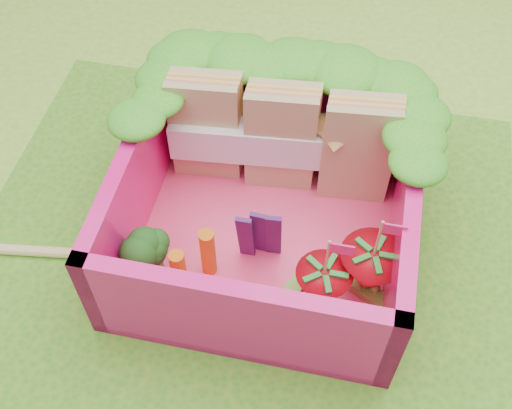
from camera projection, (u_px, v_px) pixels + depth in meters
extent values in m
plane|color=#7CB533|center=(235.00, 278.00, 3.04)|extent=(14.00, 14.00, 0.00)
cube|color=#469A22|center=(235.00, 277.00, 3.02)|extent=(2.60, 2.60, 0.03)
cube|color=#FD4075|center=(266.00, 234.00, 3.12)|extent=(1.30, 1.30, 0.05)
cube|color=#FF157F|center=(291.00, 110.00, 3.29)|extent=(1.30, 0.07, 0.55)
cube|color=#FF157F|center=(237.00, 323.00, 2.56)|extent=(1.30, 0.07, 0.55)
cube|color=#FF157F|center=(139.00, 182.00, 3.00)|extent=(0.07, 1.30, 0.55)
cube|color=#FF157F|center=(403.00, 226.00, 2.85)|extent=(0.07, 1.30, 0.55)
ellipsoid|color=#2F991B|center=(189.00, 50.00, 3.07)|extent=(0.30, 0.30, 0.11)
ellipsoid|color=#2F991B|center=(215.00, 53.00, 3.05)|extent=(0.30, 0.30, 0.11)
ellipsoid|color=#2F991B|center=(240.00, 57.00, 3.04)|extent=(0.30, 0.30, 0.11)
ellipsoid|color=#2F991B|center=(266.00, 60.00, 3.02)|extent=(0.30, 0.30, 0.11)
ellipsoid|color=#2F991B|center=(292.00, 64.00, 3.00)|extent=(0.30, 0.30, 0.11)
ellipsoid|color=#2F991B|center=(319.00, 68.00, 2.99)|extent=(0.30, 0.30, 0.11)
ellipsoid|color=#2F991B|center=(345.00, 71.00, 2.97)|extent=(0.30, 0.30, 0.11)
ellipsoid|color=#2F991B|center=(372.00, 75.00, 2.96)|extent=(0.30, 0.30, 0.11)
ellipsoid|color=#2F991B|center=(399.00, 79.00, 2.94)|extent=(0.30, 0.30, 0.11)
ellipsoid|color=#2F991B|center=(142.00, 117.00, 2.79)|extent=(0.27, 0.27, 0.10)
ellipsoid|color=#2F991B|center=(152.00, 96.00, 2.88)|extent=(0.27, 0.27, 0.10)
ellipsoid|color=#2F991B|center=(161.00, 75.00, 2.96)|extent=(0.27, 0.27, 0.10)
ellipsoid|color=#2F991B|center=(170.00, 56.00, 3.04)|extent=(0.27, 0.27, 0.10)
ellipsoid|color=#2F991B|center=(410.00, 159.00, 2.65)|extent=(0.27, 0.27, 0.10)
ellipsoid|color=#2F991B|center=(413.00, 134.00, 2.73)|extent=(0.27, 0.27, 0.10)
ellipsoid|color=#2F991B|center=(414.00, 112.00, 2.81)|extent=(0.27, 0.27, 0.10)
ellipsoid|color=#2F991B|center=(416.00, 90.00, 2.90)|extent=(0.27, 0.27, 0.10)
cube|color=tan|center=(207.00, 126.00, 3.12)|extent=(0.35, 0.18, 0.60)
cube|color=tan|center=(282.00, 137.00, 3.07)|extent=(0.35, 0.18, 0.60)
cube|color=tan|center=(359.00, 149.00, 3.03)|extent=(0.35, 0.18, 0.60)
cube|color=white|center=(281.00, 141.00, 3.10)|extent=(1.09, 0.27, 0.20)
cylinder|color=#669D4C|center=(151.00, 265.00, 2.90)|extent=(0.12, 0.12, 0.15)
ellipsoid|color=#155119|center=(147.00, 249.00, 2.79)|extent=(0.30, 0.30, 0.12)
cylinder|color=orange|center=(179.00, 269.00, 2.84)|extent=(0.07, 0.07, 0.23)
cylinder|color=orange|center=(208.00, 252.00, 2.86)|extent=(0.07, 0.07, 0.29)
cube|color=#3D1753|center=(246.00, 237.00, 2.85)|extent=(0.07, 0.02, 0.38)
cube|color=#3D1753|center=(260.00, 233.00, 2.87)|extent=(0.07, 0.02, 0.38)
cube|color=#3D1753|center=(274.00, 235.00, 2.86)|extent=(0.07, 0.03, 0.38)
cone|color=red|center=(322.00, 288.00, 2.77)|extent=(0.24, 0.24, 0.24)
cylinder|color=tan|center=(327.00, 258.00, 2.58)|extent=(0.01, 0.01, 0.24)
cube|color=#F02873|center=(342.00, 249.00, 2.51)|extent=(0.10, 0.01, 0.06)
cone|color=red|center=(369.00, 273.00, 2.80)|extent=(0.28, 0.28, 0.28)
cylinder|color=tan|center=(378.00, 239.00, 2.59)|extent=(0.01, 0.01, 0.24)
cube|color=#F02873|center=(394.00, 230.00, 2.52)|extent=(0.10, 0.01, 0.06)
cube|color=#5AA534|center=(369.00, 255.00, 2.99)|extent=(0.33, 0.14, 0.05)
cube|color=#5AA534|center=(365.00, 291.00, 2.88)|extent=(0.31, 0.22, 0.05)
cube|color=#5AA534|center=(283.00, 303.00, 2.84)|extent=(0.19, 0.32, 0.05)
cube|color=#E8C27F|center=(8.00, 249.00, 3.08)|extent=(2.42, 0.38, 0.05)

